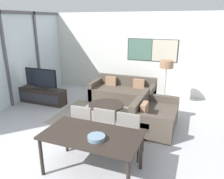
{
  "coord_description": "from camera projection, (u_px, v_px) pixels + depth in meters",
  "views": [
    {
      "loc": [
        2.17,
        -1.96,
        2.54
      ],
      "look_at": [
        0.36,
        2.66,
        0.95
      ],
      "focal_mm": 35.0,
      "sensor_mm": 36.0,
      "label": 1
    }
  ],
  "objects": [
    {
      "name": "sofa_side",
      "position": [
        152.0,
        117.0,
        5.38
      ],
      "size": [
        0.96,
        1.52,
        0.75
      ],
      "rotation": [
        0.0,
        0.0,
        1.57
      ],
      "color": "#51473D",
      "rests_on": "ground_plane"
    },
    {
      "name": "television",
      "position": [
        41.0,
        79.0,
        6.75
      ],
      "size": [
        1.12,
        0.2,
        0.64
      ],
      "color": "#2D2D33",
      "rests_on": "tv_console"
    },
    {
      "name": "wall_back",
      "position": [
        133.0,
        53.0,
        7.76
      ],
      "size": [
        7.06,
        0.09,
        2.8
      ],
      "color": "silver",
      "rests_on": "ground_plane"
    },
    {
      "name": "tv_console",
      "position": [
        43.0,
        96.0,
        6.92
      ],
      "size": [
        1.55,
        0.4,
        0.48
      ],
      "color": "black",
      "rests_on": "ground_plane"
    },
    {
      "name": "fruit_bowl",
      "position": [
        96.0,
        137.0,
        3.43
      ],
      "size": [
        0.28,
        0.28,
        0.07
      ],
      "color": "slate",
      "rests_on": "dining_table"
    },
    {
      "name": "dining_chair_left",
      "position": [
        85.0,
        125.0,
        4.38
      ],
      "size": [
        0.46,
        0.46,
        0.96
      ],
      "color": "gray",
      "rests_on": "ground_plane"
    },
    {
      "name": "floor_lamp",
      "position": [
        167.0,
        67.0,
        6.37
      ],
      "size": [
        0.39,
        0.39,
        1.42
      ],
      "color": "#2D2D33",
      "rests_on": "ground_plane"
    },
    {
      "name": "area_rug",
      "position": [
        106.0,
        117.0,
        5.97
      ],
      "size": [
        2.8,
        1.83,
        0.01
      ],
      "color": "gray",
      "rests_on": "ground_plane"
    },
    {
      "name": "coffee_table",
      "position": [
        106.0,
        108.0,
        5.88
      ],
      "size": [
        0.96,
        0.96,
        0.37
      ],
      "color": "black",
      "rests_on": "ground_plane"
    },
    {
      "name": "sofa_main",
      "position": [
        123.0,
        92.0,
        7.17
      ],
      "size": [
        2.04,
        0.96,
        0.75
      ],
      "color": "#51473D",
      "rests_on": "ground_plane"
    },
    {
      "name": "dining_chair_right",
      "position": [
        130.0,
        132.0,
        4.08
      ],
      "size": [
        0.46,
        0.46,
        0.96
      ],
      "color": "gray",
      "rests_on": "ground_plane"
    },
    {
      "name": "window_wall_left",
      "position": [
        5.0,
        56.0,
        6.31
      ],
      "size": [
        0.07,
        5.56,
        2.8
      ],
      "color": "silver",
      "rests_on": "ground_plane"
    },
    {
      "name": "dining_table",
      "position": [
        92.0,
        138.0,
        3.63
      ],
      "size": [
        1.64,
        0.88,
        0.74
      ],
      "color": "black",
      "rests_on": "ground_plane"
    },
    {
      "name": "dining_chair_centre",
      "position": [
        107.0,
        128.0,
        4.26
      ],
      "size": [
        0.46,
        0.46,
        0.96
      ],
      "color": "gray",
      "rests_on": "ground_plane"
    }
  ]
}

